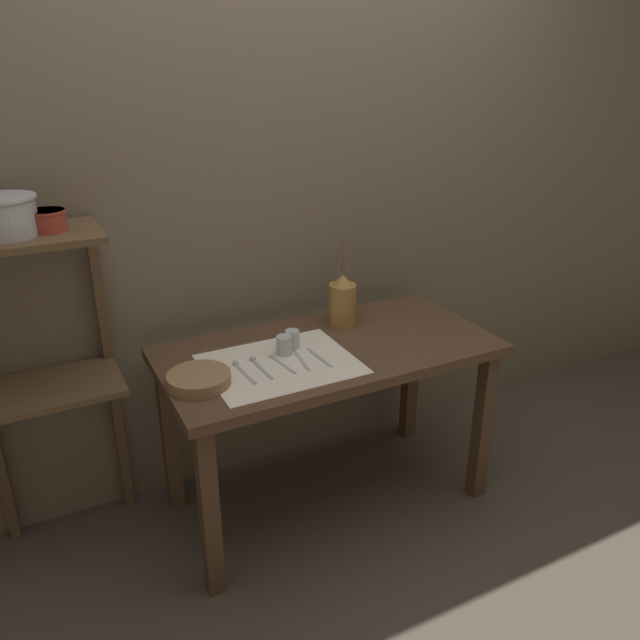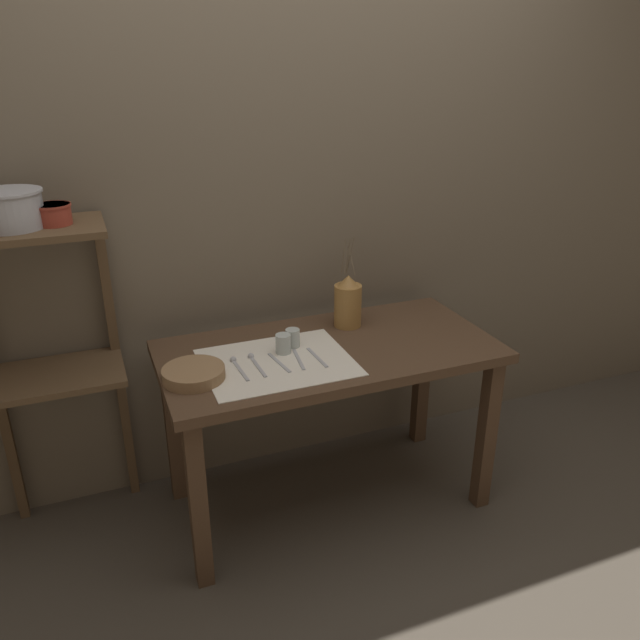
# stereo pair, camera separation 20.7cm
# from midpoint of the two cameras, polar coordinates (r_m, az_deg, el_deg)

# --- Properties ---
(ground_plane) EXTENTS (12.00, 12.00, 0.00)m
(ground_plane) POSITION_cam_midpoint_polar(r_m,az_deg,el_deg) (2.81, -1.49, -15.99)
(ground_plane) COLOR #473F35
(stone_wall_back) EXTENTS (7.00, 0.06, 2.40)m
(stone_wall_back) POSITION_cam_midpoint_polar(r_m,az_deg,el_deg) (2.65, -5.90, 10.45)
(stone_wall_back) COLOR #6B5E4C
(stone_wall_back) RESTS_ON ground_plane
(wooden_table) EXTENTS (1.30, 0.65, 0.73)m
(wooden_table) POSITION_cam_midpoint_polar(r_m,az_deg,el_deg) (2.47, -1.64, -4.65)
(wooden_table) COLOR #4C3523
(wooden_table) RESTS_ON ground_plane
(wooden_shelf_unit) EXTENTS (0.48, 0.32, 1.25)m
(wooden_shelf_unit) POSITION_cam_midpoint_polar(r_m,az_deg,el_deg) (2.42, -26.40, -1.66)
(wooden_shelf_unit) COLOR brown
(wooden_shelf_unit) RESTS_ON ground_plane
(linen_cloth) EXTENTS (0.54, 0.43, 0.00)m
(linen_cloth) POSITION_cam_midpoint_polar(r_m,az_deg,el_deg) (2.30, -6.23, -4.08)
(linen_cloth) COLOR silver
(linen_cloth) RESTS_ON wooden_table
(pitcher_with_flowers) EXTENTS (0.11, 0.11, 0.38)m
(pitcher_with_flowers) POSITION_cam_midpoint_polar(r_m,az_deg,el_deg) (2.58, -0.23, 1.66)
(pitcher_with_flowers) COLOR olive
(pitcher_with_flowers) RESTS_ON wooden_table
(wooden_bowl) EXTENTS (0.22, 0.22, 0.04)m
(wooden_bowl) POSITION_cam_midpoint_polar(r_m,az_deg,el_deg) (2.20, -13.70, -5.35)
(wooden_bowl) COLOR #8E6B47
(wooden_bowl) RESTS_ON wooden_table
(glass_tumbler_near) EXTENTS (0.06, 0.06, 0.07)m
(glass_tumbler_near) POSITION_cam_midpoint_polar(r_m,az_deg,el_deg) (2.35, -5.82, -2.36)
(glass_tumbler_near) COLOR #B7C1BC
(glass_tumbler_near) RESTS_ON wooden_table
(glass_tumbler_far) EXTENTS (0.06, 0.06, 0.07)m
(glass_tumbler_far) POSITION_cam_midpoint_polar(r_m,az_deg,el_deg) (2.40, -5.03, -1.79)
(glass_tumbler_far) COLOR #B7C1BC
(glass_tumbler_far) RESTS_ON wooden_table
(spoon_outer) EXTENTS (0.03, 0.18, 0.02)m
(spoon_outer) POSITION_cam_midpoint_polar(r_m,az_deg,el_deg) (2.29, -10.02, -4.33)
(spoon_outer) COLOR #A8A8AD
(spoon_outer) RESTS_ON wooden_table
(spoon_inner) EXTENTS (0.02, 0.18, 0.02)m
(spoon_inner) POSITION_cam_midpoint_polar(r_m,az_deg,el_deg) (2.31, -8.44, -3.95)
(spoon_inner) COLOR #A8A8AD
(spoon_inner) RESTS_ON wooden_table
(fork_inner) EXTENTS (0.04, 0.17, 0.00)m
(fork_inner) POSITION_cam_midpoint_polar(r_m,az_deg,el_deg) (2.29, -6.05, -4.11)
(fork_inner) COLOR #A8A8AD
(fork_inner) RESTS_ON wooden_table
(knife_center) EXTENTS (0.03, 0.17, 0.00)m
(knife_center) POSITION_cam_midpoint_polar(r_m,az_deg,el_deg) (2.31, -4.29, -3.73)
(knife_center) COLOR #A8A8AD
(knife_center) RESTS_ON wooden_table
(fork_outer) EXTENTS (0.02, 0.17, 0.00)m
(fork_outer) POSITION_cam_midpoint_polar(r_m,az_deg,el_deg) (2.33, -2.62, -3.50)
(fork_outer) COLOR #A8A8AD
(fork_outer) RESTS_ON wooden_table
(metal_pot_large) EXTENTS (0.22, 0.22, 0.12)m
(metal_pot_large) POSITION_cam_midpoint_polar(r_m,az_deg,el_deg) (2.25, -29.56, 8.30)
(metal_pot_large) COLOR #A8A8AD
(metal_pot_large) RESTS_ON wooden_shelf_unit
(metal_pot_small) EXTENTS (0.12, 0.12, 0.07)m
(metal_pot_small) POSITION_cam_midpoint_polar(r_m,az_deg,el_deg) (2.25, -26.17, 8.22)
(metal_pot_small) COLOR #9E3828
(metal_pot_small) RESTS_ON wooden_shelf_unit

